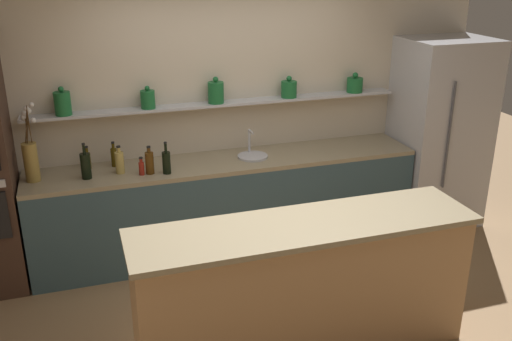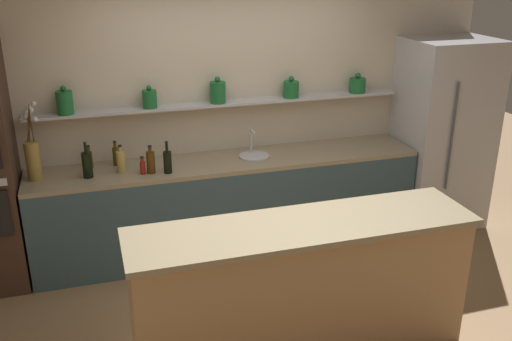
% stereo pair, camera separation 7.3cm
% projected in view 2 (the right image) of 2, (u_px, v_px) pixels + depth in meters
% --- Properties ---
extents(ground_plane, '(12.00, 12.00, 0.00)m').
position_uv_depth(ground_plane, '(281.00, 317.00, 4.58)').
color(ground_plane, olive).
extents(back_wall_unit, '(5.20, 0.28, 2.60)m').
position_uv_depth(back_wall_unit, '(229.00, 110.00, 5.53)').
color(back_wall_unit, beige).
rests_on(back_wall_unit, ground_plane).
extents(back_counter_unit, '(3.64, 0.62, 0.92)m').
position_uv_depth(back_counter_unit, '(229.00, 205.00, 5.49)').
color(back_counter_unit, '#334C56').
rests_on(back_counter_unit, ground_plane).
extents(island_counter, '(2.42, 0.61, 1.02)m').
position_uv_depth(island_counter, '(301.00, 288.00, 4.03)').
color(island_counter, tan).
rests_on(island_counter, ground_plane).
extents(refrigerator, '(0.86, 0.73, 1.95)m').
position_uv_depth(refrigerator, '(442.00, 134.00, 5.89)').
color(refrigerator, '#B7B7BC').
rests_on(refrigerator, ground_plane).
extents(flower_vase, '(0.15, 0.13, 0.68)m').
position_uv_depth(flower_vase, '(33.00, 154.00, 4.80)').
color(flower_vase, olive).
rests_on(flower_vase, back_counter_unit).
extents(sink_fixture, '(0.29, 0.29, 0.25)m').
position_uv_depth(sink_fixture, '(254.00, 155.00, 5.39)').
color(sink_fixture, '#B7B7BC').
rests_on(sink_fixture, back_counter_unit).
extents(bottle_oil_0, '(0.05, 0.05, 0.21)m').
position_uv_depth(bottle_oil_0, '(90.00, 159.00, 5.10)').
color(bottle_oil_0, '#47380A').
rests_on(bottle_oil_0, back_counter_unit).
extents(bottle_spirit_1, '(0.07, 0.07, 0.25)m').
position_uv_depth(bottle_spirit_1, '(151.00, 162.00, 4.98)').
color(bottle_spirit_1, '#4C2D0C').
rests_on(bottle_spirit_1, back_counter_unit).
extents(bottle_oil_2, '(0.05, 0.05, 0.23)m').
position_uv_depth(bottle_oil_2, '(116.00, 156.00, 5.16)').
color(bottle_oil_2, '#47380A').
rests_on(bottle_oil_2, back_counter_unit).
extents(bottle_wine_3, '(0.07, 0.07, 0.29)m').
position_uv_depth(bottle_wine_3, '(168.00, 161.00, 4.98)').
color(bottle_wine_3, black).
rests_on(bottle_wine_3, back_counter_unit).
extents(bottle_wine_4, '(0.09, 0.09, 0.32)m').
position_uv_depth(bottle_wine_4, '(87.00, 164.00, 4.88)').
color(bottle_wine_4, black).
rests_on(bottle_wine_4, back_counter_unit).
extents(bottle_spirit_5, '(0.08, 0.08, 0.25)m').
position_uv_depth(bottle_spirit_5, '(121.00, 161.00, 4.99)').
color(bottle_spirit_5, tan).
rests_on(bottle_spirit_5, back_counter_unit).
extents(bottle_sauce_6, '(0.05, 0.05, 0.16)m').
position_uv_depth(bottle_sauce_6, '(143.00, 167.00, 4.96)').
color(bottle_sauce_6, maroon).
rests_on(bottle_sauce_6, back_counter_unit).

